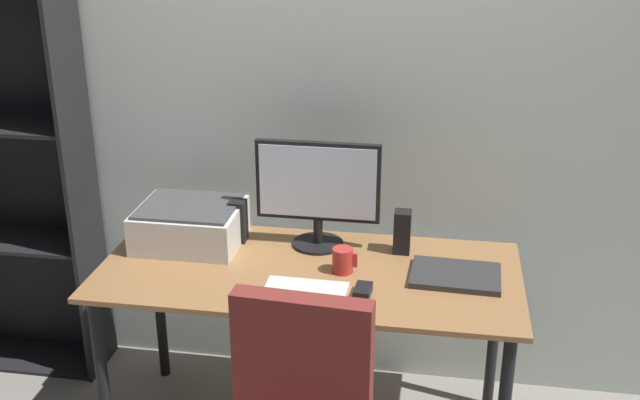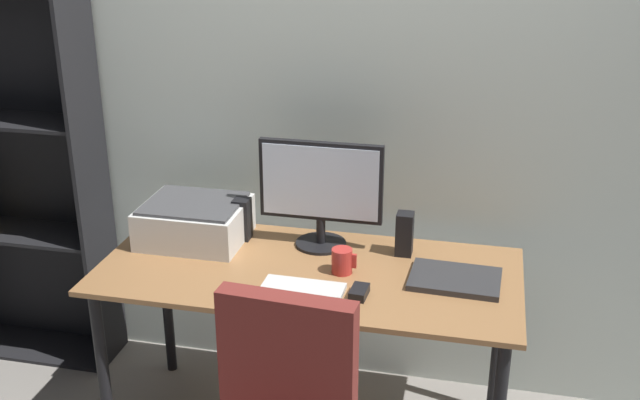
{
  "view_description": "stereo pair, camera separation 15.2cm",
  "coord_description": "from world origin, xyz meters",
  "px_view_note": "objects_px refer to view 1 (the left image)",
  "views": [
    {
      "loc": [
        0.45,
        -2.49,
        2.04
      ],
      "look_at": [
        0.04,
        0.03,
        1.01
      ],
      "focal_mm": 43.04,
      "sensor_mm": 36.0,
      "label": 1
    },
    {
      "loc": [
        0.6,
        -2.46,
        2.04
      ],
      "look_at": [
        0.04,
        0.03,
        1.01
      ],
      "focal_mm": 43.04,
      "sensor_mm": 36.0,
      "label": 2
    }
  ],
  "objects_px": {
    "monitor": "(319,188)",
    "laptop": "(455,275)",
    "speaker_right": "(402,232)",
    "desk": "(309,289)",
    "coffee_mug": "(343,261)",
    "printer": "(190,224)",
    "speaker_left": "(238,221)",
    "keyboard": "(306,288)",
    "mouse": "(363,291)"
  },
  "relations": [
    {
      "from": "monitor",
      "to": "laptop",
      "type": "xyz_separation_m",
      "value": [
        0.53,
        -0.19,
        -0.23
      ]
    },
    {
      "from": "mouse",
      "to": "speaker_right",
      "type": "bearing_deg",
      "value": 77.17
    },
    {
      "from": "monitor",
      "to": "keyboard",
      "type": "xyz_separation_m",
      "value": [
        0.02,
        -0.37,
        -0.23
      ]
    },
    {
      "from": "coffee_mug",
      "to": "speaker_right",
      "type": "relative_size",
      "value": 0.55
    },
    {
      "from": "speaker_right",
      "to": "printer",
      "type": "bearing_deg",
      "value": -176.56
    },
    {
      "from": "laptop",
      "to": "speaker_left",
      "type": "xyz_separation_m",
      "value": [
        -0.86,
        0.19,
        0.07
      ]
    },
    {
      "from": "desk",
      "to": "mouse",
      "type": "xyz_separation_m",
      "value": [
        0.22,
        -0.16,
        0.1
      ]
    },
    {
      "from": "desk",
      "to": "mouse",
      "type": "distance_m",
      "value": 0.29
    },
    {
      "from": "desk",
      "to": "coffee_mug",
      "type": "xyz_separation_m",
      "value": [
        0.13,
        -0.0,
        0.13
      ]
    },
    {
      "from": "monitor",
      "to": "laptop",
      "type": "distance_m",
      "value": 0.61
    },
    {
      "from": "mouse",
      "to": "monitor",
      "type": "bearing_deg",
      "value": 123.82
    },
    {
      "from": "mouse",
      "to": "laptop",
      "type": "relative_size",
      "value": 0.3
    },
    {
      "from": "desk",
      "to": "speaker_left",
      "type": "height_order",
      "value": "speaker_left"
    },
    {
      "from": "keyboard",
      "to": "coffee_mug",
      "type": "distance_m",
      "value": 0.19
    },
    {
      "from": "speaker_right",
      "to": "keyboard",
      "type": "bearing_deg",
      "value": -130.21
    },
    {
      "from": "monitor",
      "to": "mouse",
      "type": "height_order",
      "value": "monitor"
    },
    {
      "from": "keyboard",
      "to": "printer",
      "type": "xyz_separation_m",
      "value": [
        -0.52,
        0.31,
        0.07
      ]
    },
    {
      "from": "laptop",
      "to": "mouse",
      "type": "bearing_deg",
      "value": -147.97
    },
    {
      "from": "monitor",
      "to": "speaker_left",
      "type": "bearing_deg",
      "value": -178.6
    },
    {
      "from": "mouse",
      "to": "coffee_mug",
      "type": "bearing_deg",
      "value": 123.93
    },
    {
      "from": "coffee_mug",
      "to": "speaker_left",
      "type": "relative_size",
      "value": 0.55
    },
    {
      "from": "monitor",
      "to": "mouse",
      "type": "bearing_deg",
      "value": -60.08
    },
    {
      "from": "speaker_left",
      "to": "printer",
      "type": "relative_size",
      "value": 0.43
    },
    {
      "from": "desk",
      "to": "printer",
      "type": "xyz_separation_m",
      "value": [
        -0.5,
        0.15,
        0.16
      ]
    },
    {
      "from": "speaker_right",
      "to": "printer",
      "type": "height_order",
      "value": "speaker_right"
    },
    {
      "from": "speaker_left",
      "to": "keyboard",
      "type": "bearing_deg",
      "value": -46.91
    },
    {
      "from": "keyboard",
      "to": "mouse",
      "type": "height_order",
      "value": "mouse"
    },
    {
      "from": "speaker_left",
      "to": "speaker_right",
      "type": "distance_m",
      "value": 0.65
    },
    {
      "from": "desk",
      "to": "printer",
      "type": "distance_m",
      "value": 0.55
    },
    {
      "from": "coffee_mug",
      "to": "desk",
      "type": "bearing_deg",
      "value": 178.79
    },
    {
      "from": "mouse",
      "to": "coffee_mug",
      "type": "relative_size",
      "value": 1.02
    },
    {
      "from": "desk",
      "to": "monitor",
      "type": "xyz_separation_m",
      "value": [
        0.0,
        0.21,
        0.33
      ]
    },
    {
      "from": "desk",
      "to": "coffee_mug",
      "type": "relative_size",
      "value": 16.58
    },
    {
      "from": "monitor",
      "to": "speaker_right",
      "type": "distance_m",
      "value": 0.36
    },
    {
      "from": "laptop",
      "to": "speaker_right",
      "type": "distance_m",
      "value": 0.29
    },
    {
      "from": "printer",
      "to": "speaker_right",
      "type": "bearing_deg",
      "value": 3.44
    },
    {
      "from": "monitor",
      "to": "laptop",
      "type": "relative_size",
      "value": 1.5
    },
    {
      "from": "keyboard",
      "to": "mouse",
      "type": "distance_m",
      "value": 0.2
    },
    {
      "from": "coffee_mug",
      "to": "printer",
      "type": "xyz_separation_m",
      "value": [
        -0.63,
        0.16,
        0.03
      ]
    },
    {
      "from": "monitor",
      "to": "printer",
      "type": "distance_m",
      "value": 0.53
    },
    {
      "from": "speaker_left",
      "to": "printer",
      "type": "height_order",
      "value": "speaker_left"
    },
    {
      "from": "monitor",
      "to": "desk",
      "type": "bearing_deg",
      "value": -91.33
    },
    {
      "from": "mouse",
      "to": "printer",
      "type": "bearing_deg",
      "value": 160.3
    },
    {
      "from": "monitor",
      "to": "keyboard",
      "type": "distance_m",
      "value": 0.44
    },
    {
      "from": "desk",
      "to": "speaker_left",
      "type": "xyz_separation_m",
      "value": [
        -0.32,
        0.2,
        0.17
      ]
    },
    {
      "from": "laptop",
      "to": "desk",
      "type": "bearing_deg",
      "value": -175.64
    },
    {
      "from": "speaker_right",
      "to": "desk",
      "type": "bearing_deg",
      "value": -148.32
    },
    {
      "from": "keyboard",
      "to": "speaker_right",
      "type": "bearing_deg",
      "value": 50.84
    },
    {
      "from": "laptop",
      "to": "speaker_left",
      "type": "relative_size",
      "value": 1.88
    },
    {
      "from": "speaker_right",
      "to": "coffee_mug",
      "type": "bearing_deg",
      "value": -134.41
    }
  ]
}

